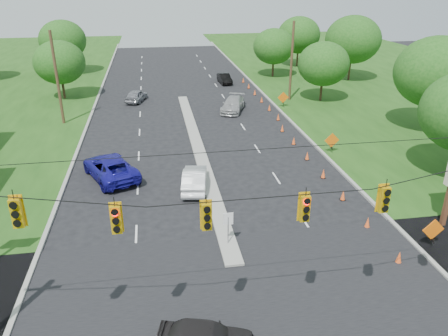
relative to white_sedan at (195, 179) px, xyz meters
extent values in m
plane|color=black|center=(1.06, -13.31, -0.74)|extent=(160.00, 160.00, 0.00)
cube|color=black|center=(1.06, -13.31, -0.74)|extent=(160.00, 14.00, 0.02)
cube|color=gray|center=(-9.04, 16.69, -0.74)|extent=(0.25, 110.00, 0.16)
cube|color=gray|center=(11.16, 16.69, -0.74)|extent=(0.25, 110.00, 0.16)
cube|color=gray|center=(1.06, 7.69, -0.74)|extent=(1.00, 34.00, 0.18)
cylinder|color=gray|center=(1.06, -7.31, 0.16)|extent=(0.06, 0.06, 1.80)
cube|color=white|center=(1.06, -7.31, 0.96)|extent=(0.55, 0.04, 0.70)
cylinder|color=black|center=(1.06, -14.31, 6.26)|extent=(24.00, 0.04, 0.04)
cube|color=#E4AB0B|center=(-6.94, -14.31, 6.01)|extent=(0.34, 0.24, 1.00)
cube|color=#E4AB0B|center=(-3.94, -14.31, 5.49)|extent=(0.34, 0.24, 1.00)
cube|color=#E4AB0B|center=(-0.94, -14.31, 5.31)|extent=(0.34, 0.24, 1.00)
cube|color=#E4AB0B|center=(2.56, -14.31, 5.31)|extent=(0.34, 0.24, 1.00)
cube|color=#E4AB0B|center=(5.56, -14.31, 5.40)|extent=(0.34, 0.24, 1.00)
cylinder|color=#422D1C|center=(-11.44, 16.69, 3.76)|extent=(0.28, 0.28, 9.00)
cylinder|color=#422D1C|center=(13.56, 21.69, 3.76)|extent=(0.28, 0.28, 9.00)
cone|color=#FF5B22|center=(9.45, -10.31, -0.39)|extent=(0.32, 0.32, 0.70)
cone|color=#FF5B22|center=(9.45, -6.81, -0.39)|extent=(0.32, 0.32, 0.70)
cone|color=#FF5B22|center=(9.45, -3.31, -0.39)|extent=(0.32, 0.32, 0.70)
cone|color=#FF5B22|center=(9.45, 0.19, -0.39)|extent=(0.32, 0.32, 0.70)
cone|color=#FF5B22|center=(9.45, 3.69, -0.39)|extent=(0.32, 0.32, 0.70)
cone|color=#FF5B22|center=(9.45, 7.19, -0.39)|extent=(0.32, 0.32, 0.70)
cone|color=#FF5B22|center=(9.45, 10.69, -0.39)|extent=(0.32, 0.32, 0.70)
cone|color=#FF5B22|center=(10.05, 14.19, -0.39)|extent=(0.32, 0.32, 0.70)
cone|color=#FF5B22|center=(10.05, 17.69, -0.39)|extent=(0.32, 0.32, 0.70)
cone|color=#FF5B22|center=(10.05, 21.19, -0.39)|extent=(0.32, 0.32, 0.70)
cone|color=#FF5B22|center=(10.05, 24.69, -0.39)|extent=(0.32, 0.32, 0.70)
cone|color=#FF5B22|center=(10.05, 28.19, -0.39)|extent=(0.32, 0.32, 0.70)
cone|color=#FF5B22|center=(10.05, 31.69, -0.39)|extent=(0.32, 0.32, 0.70)
cube|color=black|center=(11.86, -9.31, -0.19)|extent=(0.06, 0.58, 0.26)
cube|color=black|center=(11.86, -9.31, -0.19)|extent=(0.06, 0.58, 0.26)
cube|color=orange|center=(11.86, -9.31, 0.41)|extent=(1.27, 0.05, 1.27)
cube|color=black|center=(11.86, 4.69, -0.19)|extent=(0.06, 0.58, 0.26)
cube|color=black|center=(11.86, 4.69, -0.19)|extent=(0.06, 0.58, 0.26)
cube|color=orange|center=(11.86, 4.69, 0.41)|extent=(1.27, 0.05, 1.27)
cube|color=black|center=(11.86, 18.69, -0.19)|extent=(0.06, 0.58, 0.26)
cube|color=black|center=(11.86, 18.69, -0.19)|extent=(0.06, 0.58, 0.26)
cube|color=orange|center=(11.86, 18.69, 0.41)|extent=(1.27, 0.05, 1.27)
cylinder|color=black|center=(-12.94, 26.69, 0.52)|extent=(0.28, 0.28, 2.52)
ellipsoid|color=#194C14|center=(-12.94, 26.69, 3.60)|extent=(5.88, 5.88, 5.04)
cylinder|color=black|center=(-14.94, 41.69, 0.70)|extent=(0.28, 0.28, 2.88)
ellipsoid|color=#194C14|center=(-14.94, 41.69, 4.22)|extent=(6.72, 6.72, 5.76)
cylinder|color=black|center=(23.06, 8.69, 0.88)|extent=(0.28, 0.28, 3.24)
ellipsoid|color=#194C14|center=(23.06, 8.69, 4.84)|extent=(7.56, 7.56, 6.48)
cylinder|color=black|center=(17.06, 20.69, 0.52)|extent=(0.28, 0.28, 2.52)
ellipsoid|color=#194C14|center=(17.06, 20.69, 3.60)|extent=(5.88, 5.88, 5.04)
cylinder|color=black|center=(25.06, 30.69, 0.88)|extent=(0.28, 0.28, 3.24)
ellipsoid|color=#194C14|center=(25.06, 30.69, 4.84)|extent=(7.56, 7.56, 6.48)
cylinder|color=black|center=(21.06, 41.69, 0.70)|extent=(0.28, 0.28, 2.88)
ellipsoid|color=#194C14|center=(21.06, 41.69, 4.22)|extent=(6.72, 6.72, 5.76)
cylinder|color=black|center=(15.06, 34.69, 0.52)|extent=(0.28, 0.28, 2.52)
ellipsoid|color=#194C14|center=(15.06, 34.69, 3.60)|extent=(5.88, 5.88, 5.04)
imported|color=white|center=(0.00, 0.00, 0.00)|extent=(2.24, 4.67, 1.48)
imported|color=#18148D|center=(-5.86, 2.75, 0.09)|extent=(4.87, 6.53, 1.65)
imported|color=#9E9E9E|center=(6.10, 18.25, 0.00)|extent=(3.80, 5.53, 1.49)
imported|color=gray|center=(-4.38, 23.98, -0.03)|extent=(2.89, 4.46, 1.41)
imported|color=black|center=(7.40, 31.64, -0.08)|extent=(1.66, 4.07, 1.31)
camera|label=1|loc=(-2.48, -27.19, 12.85)|focal=35.00mm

